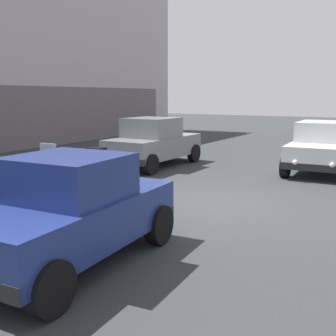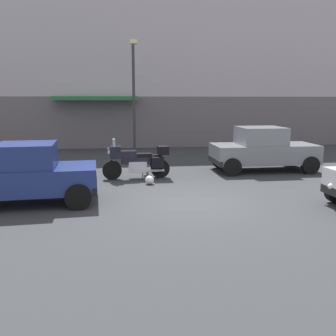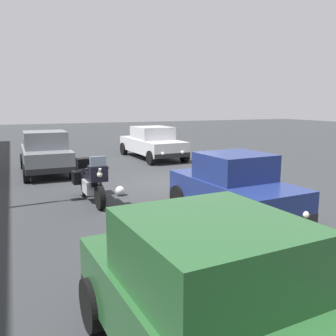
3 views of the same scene
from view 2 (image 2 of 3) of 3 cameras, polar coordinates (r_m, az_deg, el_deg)
The scene contains 7 objects.
ground_plane at distance 9.56m, azimuth 3.64°, elevation -5.34°, with size 80.00×80.00×0.00m, color #2D3033.
building_facade_rear at distance 21.59m, azimuth -2.82°, elevation 16.74°, with size 33.62×3.40×9.96m.
motorcycle at distance 12.25m, azimuth -4.78°, elevation 1.17°, with size 2.26×0.78×1.36m.
helmet at distance 11.49m, azimuth -2.90°, elevation -1.88°, with size 0.28×0.28×0.28m, color silver.
car_compact_side at distance 9.85m, azimuth -21.09°, elevation -0.95°, with size 3.55×1.90×1.56m.
car_wagon_end at distance 14.01m, azimuth 14.61°, elevation 2.83°, with size 3.88×1.79×1.64m.
streetlamp_curbside at distance 15.93m, azimuth -5.37°, elevation 12.14°, with size 0.28×0.94×5.06m.
Camera 2 is at (-1.80, -9.01, 2.62)m, focal length 38.99 mm.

